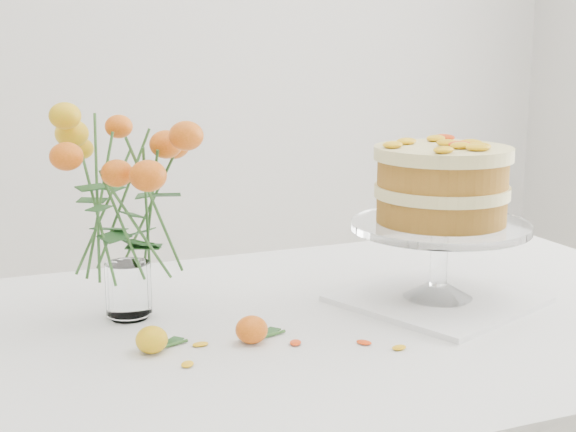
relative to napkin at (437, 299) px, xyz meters
name	(u,v)px	position (x,y,z in m)	size (l,w,h in m)	color
table	(336,359)	(-0.20, 0.00, -0.09)	(1.43, 0.93, 0.76)	tan
napkin	(437,299)	(0.00, 0.00, 0.00)	(0.30, 0.30, 0.01)	white
cake_stand	(442,193)	(0.00, 0.00, 0.20)	(0.32, 0.32, 0.29)	white
rose_vase	(124,187)	(-0.54, 0.13, 0.22)	(0.30, 0.30, 0.39)	white
loose_rose_near	(152,340)	(-0.54, -0.05, 0.02)	(0.09, 0.05, 0.04)	#F6A415
loose_rose_far	(252,330)	(-0.38, -0.06, 0.02)	(0.09, 0.05, 0.04)	#C45209
stray_petal_a	(295,343)	(-0.32, -0.10, 0.00)	(0.03, 0.02, 0.00)	yellow
stray_petal_b	(364,343)	(-0.22, -0.14, 0.00)	(0.03, 0.02, 0.00)	yellow
stray_petal_c	(399,348)	(-0.18, -0.18, 0.00)	(0.03, 0.02, 0.00)	yellow
stray_petal_d	(200,345)	(-0.46, -0.05, 0.00)	(0.03, 0.02, 0.00)	yellow
stray_petal_e	(187,364)	(-0.50, -0.12, 0.00)	(0.03, 0.02, 0.00)	yellow
stray_petal_f	(508,307)	(0.10, -0.08, 0.00)	(0.03, 0.02, 0.00)	yellow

